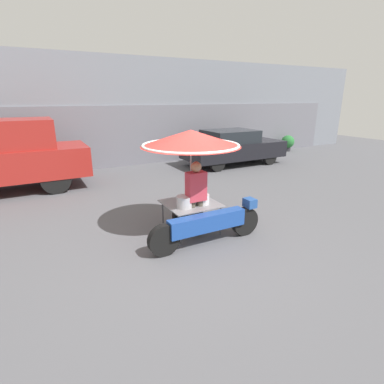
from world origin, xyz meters
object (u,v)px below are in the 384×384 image
at_px(vendor_motorcycle_cart, 193,155).
at_px(vendor_person, 196,196).
at_px(parked_car, 233,147).
at_px(potted_plant, 288,142).

distance_m(vendor_motorcycle_cart, vendor_person, 0.80).
xyz_separation_m(vendor_person, parked_car, (4.66, 5.23, -0.11)).
bearing_deg(parked_car, potted_plant, 16.34).
height_order(vendor_motorcycle_cart, parked_car, vendor_motorcycle_cart).
relative_size(vendor_person, parked_car, 0.37).
relative_size(vendor_motorcycle_cart, parked_car, 0.56).
height_order(vendor_motorcycle_cart, vendor_person, vendor_motorcycle_cart).
xyz_separation_m(parked_car, potted_plant, (4.47, 1.31, -0.28)).
bearing_deg(potted_plant, parked_car, -163.66).
bearing_deg(vendor_person, parked_car, 48.35).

